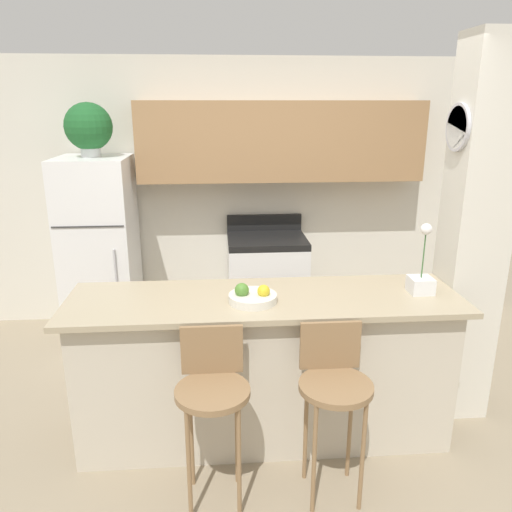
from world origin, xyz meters
The scene contains 11 objects.
ground_plane centered at (0.00, 0.00, 0.00)m, with size 14.00×14.00×0.00m, color gray.
wall_back centered at (0.14, 1.97, 1.49)m, with size 5.60×0.38×2.55m.
pillar_right centered at (1.40, 0.21, 1.28)m, with size 0.38×0.32×2.55m.
counter_bar centered at (0.00, 0.00, 0.50)m, with size 2.44×0.70×0.98m.
refrigerator centered at (-1.36, 1.64, 0.84)m, with size 0.63×0.72×1.68m.
stove_range centered at (0.18, 1.69, 0.46)m, with size 0.74×0.62×1.07m.
bar_stool_left centered at (-0.33, -0.53, 0.67)m, with size 0.40×0.40×0.98m.
bar_stool_right centered at (0.33, -0.53, 0.67)m, with size 0.40×0.40×0.98m.
potted_plant_on_fridge centered at (-1.36, 1.64, 1.93)m, with size 0.40×0.40×0.46m.
orchid_vase centered at (0.98, 0.00, 1.09)m, with size 0.14×0.14×0.45m.
fruit_bowl centered at (-0.08, -0.08, 1.02)m, with size 0.29×0.29×0.12m.
Camera 1 is at (-0.28, -2.85, 2.13)m, focal length 35.00 mm.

